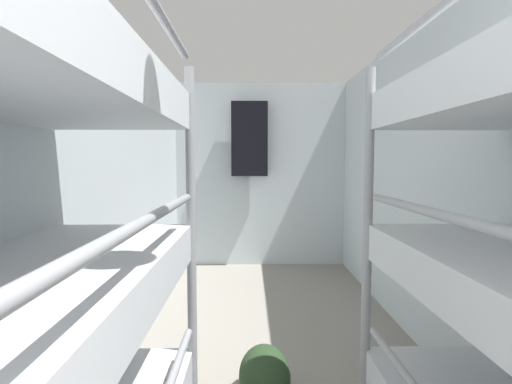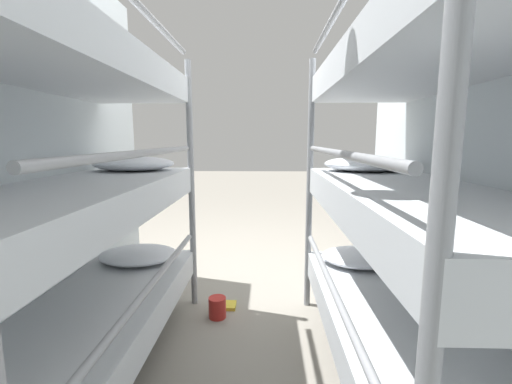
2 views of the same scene
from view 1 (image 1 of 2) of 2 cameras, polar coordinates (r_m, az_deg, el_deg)
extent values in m
cube|color=silver|center=(2.44, -23.69, 0.14)|extent=(0.06, 5.63, 2.28)
cube|color=silver|center=(2.57, 27.67, 0.20)|extent=(0.06, 5.63, 2.28)
cube|color=silver|center=(5.04, 0.65, 2.46)|extent=(2.23, 0.06, 2.28)
cylinder|color=gray|center=(1.93, -9.20, -8.81)|extent=(0.04, 0.04, 1.74)
cube|color=silver|center=(1.19, -31.98, -14.81)|extent=(0.64, 1.84, 0.16)
cylinder|color=gray|center=(1.01, -16.70, -4.69)|extent=(0.03, 1.56, 0.03)
cylinder|color=gray|center=(1.99, 15.59, -8.50)|extent=(0.04, 0.04, 1.74)
cylinder|color=gray|center=(1.12, 29.09, -4.17)|extent=(0.03, 1.56, 0.03)
ellipsoid|color=#23381E|center=(2.40, 1.25, -24.65)|extent=(0.28, 0.45, 0.28)
cube|color=black|center=(4.89, -0.94, 7.58)|extent=(0.44, 0.12, 0.90)
camera|label=2|loc=(2.44, -0.30, 2.07)|focal=24.00mm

